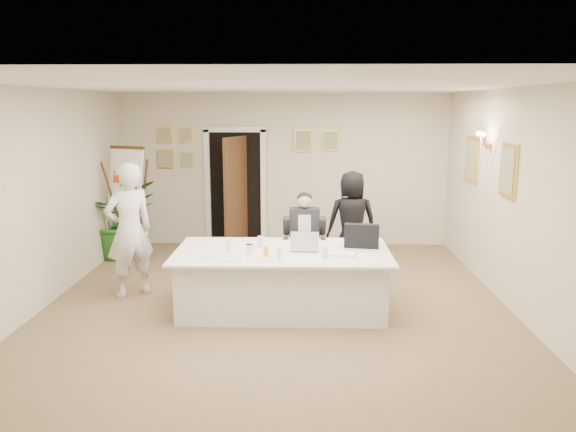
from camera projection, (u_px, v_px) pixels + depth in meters
The scene contains 28 objects.
floor at pixel (276, 309), 7.21m from camera, with size 7.00×7.00×0.00m, color brown.
ceiling at pixel (275, 86), 6.67m from camera, with size 6.00×7.00×0.02m, color white.
wall_back at pixel (284, 170), 10.37m from camera, with size 6.00×0.10×2.80m, color beige.
wall_front at pixel (249, 296), 3.50m from camera, with size 6.00×0.10×2.80m, color beige.
wall_left at pixel (36, 201), 7.01m from camera, with size 0.10×7.00×2.80m, color beige.
wall_right at pixel (520, 203), 6.86m from camera, with size 0.10×7.00×2.80m, color beige.
doorway at pixel (236, 191), 10.28m from camera, with size 1.14×0.86×2.20m.
pictures_back_wall at pixel (240, 146), 10.27m from camera, with size 3.40×0.06×0.80m, color #E5BA4E, non-canonical shape.
pictures_right_wall at pixel (488, 164), 7.97m from camera, with size 0.06×2.20×0.80m, color #E5BA4E, non-canonical shape.
wall_sconce at pixel (484, 140), 7.91m from camera, with size 0.20×0.30×0.24m, color #C87F40, non-canonical shape.
conference_table at pixel (282, 280), 7.14m from camera, with size 2.70×1.44×0.78m.
seated_man at pixel (304, 239), 8.05m from camera, with size 0.59×0.63×1.38m, color black, non-canonical shape.
flip_chart at pixel (132, 209), 9.35m from camera, with size 0.67×0.54×1.89m.
standing_man at pixel (129, 230), 7.57m from camera, with size 0.67×0.44×1.83m, color silver.
standing_woman at pixel (352, 221), 8.80m from camera, with size 0.78×0.50×1.59m, color black.
potted_palm at pixel (119, 219), 9.60m from camera, with size 1.21×1.05×1.35m, color #235E1F.
laptop at pixel (305, 239), 7.09m from camera, with size 0.35×0.37×0.28m, color #B7BABC, non-canonical shape.
laptop_bag at pixel (362, 236), 7.18m from camera, with size 0.44×0.12×0.31m, color black.
paper_stack at pixel (342, 254), 6.85m from camera, with size 0.31×0.22×0.03m, color white.
plate_left at pixel (208, 256), 6.76m from camera, with size 0.21×0.21×0.01m, color white.
plate_mid at pixel (232, 259), 6.65m from camera, with size 0.22×0.22×0.01m, color white.
plate_near at pixel (267, 259), 6.64m from camera, with size 0.20×0.20×0.01m, color white.
glass_a at pixel (228, 247), 6.98m from camera, with size 0.06×0.06×0.14m, color silver.
glass_b at pixel (279, 253), 6.66m from camera, with size 0.06×0.06×0.14m, color silver.
glass_c at pixel (325, 252), 6.70m from camera, with size 0.06×0.06×0.14m, color silver.
glass_d at pixel (260, 241), 7.25m from camera, with size 0.07×0.07×0.14m, color silver.
oj_glass at pixel (266, 252), 6.74m from camera, with size 0.06×0.06×0.13m, color #FFAE15.
steel_jug at pixel (249, 249), 6.94m from camera, with size 0.09×0.09×0.11m, color silver.
Camera 1 is at (0.32, -6.83, 2.56)m, focal length 35.00 mm.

